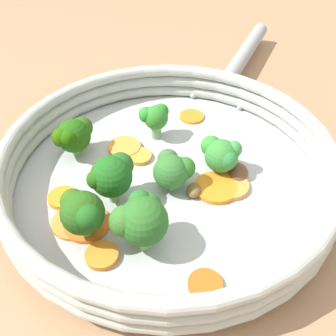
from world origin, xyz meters
TOP-DOWN VIEW (x-y plane):
  - ground_plane at (0.00, 0.00)m, footprint 4.00×4.00m
  - skillet at (0.00, 0.00)m, footprint 0.34×0.34m
  - skillet_rim_wall at (0.00, 0.00)m, footprint 0.36×0.36m
  - skillet_handle at (0.17, 0.23)m, footprint 0.15×0.20m
  - skillet_rivet_left at (0.12, 0.11)m, footprint 0.01×0.01m
  - skillet_rivet_right at (0.07, 0.15)m, footprint 0.01×0.01m
  - carrot_slice_0 at (-0.08, -0.09)m, footprint 0.04×0.04m
  - carrot_slice_1 at (-0.10, -0.04)m, footprint 0.06×0.06m
  - carrot_slice_2 at (0.01, -0.14)m, footprint 0.04×0.04m
  - carrot_slice_3 at (-0.11, -0.01)m, footprint 0.03×0.03m
  - carrot_slice_4 at (-0.03, 0.04)m, footprint 0.04×0.04m
  - carrot_slice_5 at (-0.09, -0.05)m, footprint 0.06×0.06m
  - carrot_slice_6 at (-0.04, 0.06)m, footprint 0.04×0.04m
  - carrot_slice_7 at (0.05, 0.11)m, footprint 0.05×0.05m
  - carrot_slice_8 at (-0.06, 0.02)m, footprint 0.04×0.04m
  - carrot_slice_9 at (0.05, -0.03)m, footprint 0.06×0.06m
  - carrot_slice_10 at (0.06, -0.03)m, footprint 0.04×0.04m
  - broccoli_floret_0 at (-0.06, -0.02)m, footprint 0.05×0.05m
  - broccoli_floret_1 at (0.00, -0.01)m, footprint 0.04×0.04m
  - broccoli_floret_2 at (-0.04, -0.08)m, footprint 0.05×0.05m
  - broccoli_floret_3 at (-0.10, 0.06)m, footprint 0.05×0.04m
  - broccoli_floret_4 at (-0.00, 0.08)m, footprint 0.04×0.03m
  - broccoli_floret_5 at (0.06, 0.00)m, footprint 0.04×0.05m
  - broccoli_floret_6 at (-0.09, -0.06)m, footprint 0.04×0.05m
  - mushroom_piece_0 at (0.08, -0.01)m, footprint 0.03×0.04m
  - mushroom_piece_1 at (0.02, -0.03)m, footprint 0.02×0.02m

SIDE VIEW (x-z plane):
  - ground_plane at x=0.00m, z-range 0.00..0.00m
  - skillet at x=0.00m, z-range 0.00..0.01m
  - carrot_slice_7 at x=0.05m, z-range 0.01..0.01m
  - carrot_slice_1 at x=-0.10m, z-range 0.01..0.01m
  - carrot_slice_5 at x=-0.09m, z-range 0.01..0.02m
  - carrot_slice_2 at x=0.01m, z-range 0.01..0.02m
  - carrot_slice_4 at x=-0.03m, z-range 0.01..0.02m
  - carrot_slice_8 at x=-0.06m, z-range 0.01..0.02m
  - carrot_slice_10 at x=0.06m, z-range 0.01..0.02m
  - carrot_slice_9 at x=0.05m, z-range 0.01..0.02m
  - carrot_slice_0 at x=-0.08m, z-range 0.01..0.02m
  - carrot_slice_3 at x=-0.11m, z-range 0.01..0.02m
  - carrot_slice_6 at x=-0.04m, z-range 0.01..0.02m
  - skillet_rivet_left at x=0.12m, z-range 0.01..0.02m
  - skillet_rivet_right at x=0.07m, z-range 0.01..0.02m
  - mushroom_piece_0 at x=0.08m, z-range 0.01..0.02m
  - mushroom_piece_1 at x=0.02m, z-range 0.01..0.02m
  - skillet_handle at x=0.17m, z-range 0.01..0.03m
  - skillet_rim_wall at x=0.00m, z-range 0.01..0.06m
  - broccoli_floret_1 at x=0.00m, z-range 0.01..0.06m
  - broccoli_floret_5 at x=0.06m, z-range 0.01..0.06m
  - broccoli_floret_3 at x=-0.10m, z-range 0.02..0.06m
  - broccoli_floret_4 at x=0.00m, z-range 0.02..0.06m
  - broccoli_floret_6 at x=-0.09m, z-range 0.02..0.07m
  - broccoli_floret_0 at x=-0.06m, z-range 0.02..0.07m
  - broccoli_floret_2 at x=-0.04m, z-range 0.02..0.07m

